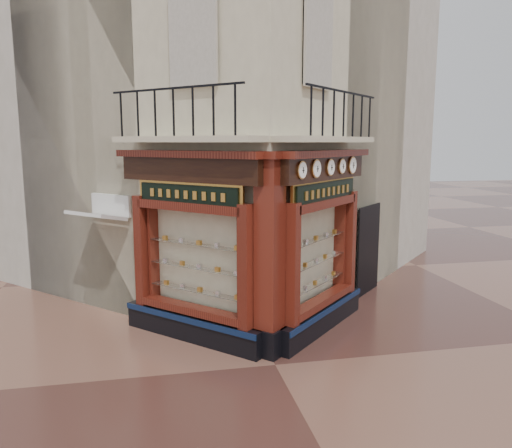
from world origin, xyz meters
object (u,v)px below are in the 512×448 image
object	(u,v)px
signboard_left	(188,194)
clock_b	(316,169)
clock_d	(342,166)
clock_c	(330,167)
corner_pilaster	(270,258)
awning	(101,319)
clock_a	(302,170)
clock_e	(352,165)
signboard_right	(326,192)

from	to	relation	value
signboard_left	clock_b	bearing A→B (deg)	-147.87
clock_b	clock_d	distance (m)	1.25
clock_b	clock_c	distance (m)	0.66
corner_pilaster	awning	bearing A→B (deg)	96.49
clock_a	clock_d	bearing A→B (deg)	0.00
clock_e	clock_d	bearing A→B (deg)	180.00
clock_b	clock_d	xyz separation A→B (m)	(0.88, 0.88, 0.00)
corner_pilaster	clock_b	xyz separation A→B (m)	(1.04, 0.44, 1.67)
clock_b	clock_c	bearing A→B (deg)	0.00
corner_pilaster	clock_d	bearing A→B (deg)	-10.51
signboard_left	signboard_right	distance (m)	2.92
clock_a	clock_b	world-z (taller)	clock_b
clock_a	awning	bearing A→B (deg)	101.16
awning	signboard_left	xyz separation A→B (m)	(2.00, -1.74, 3.10)
clock_d	clock_e	world-z (taller)	clock_e
clock_e	awning	distance (m)	6.91
awning	signboard_left	world-z (taller)	signboard_left
clock_c	clock_d	xyz separation A→B (m)	(0.42, 0.42, 0.00)
clock_b	clock_d	world-z (taller)	clock_b
clock_b	clock_e	xyz separation A→B (m)	(1.29, 1.29, 0.00)
clock_a	signboard_right	bearing A→B (deg)	4.86
clock_b	awning	distance (m)	6.22
corner_pilaster	signboard_right	world-z (taller)	corner_pilaster
clock_d	clock_e	xyz separation A→B (m)	(0.41, 0.41, -0.00)
awning	signboard_right	bearing A→B (deg)	-154.46
clock_d	awning	world-z (taller)	clock_d
clock_c	signboard_left	xyz separation A→B (m)	(-2.97, 0.11, -0.52)
corner_pilaster	clock_c	distance (m)	2.43
corner_pilaster	clock_a	xyz separation A→B (m)	(0.62, 0.02, 1.67)
clock_d	signboard_right	xyz separation A→B (m)	(-0.47, -0.31, -0.52)
clock_d	awning	bearing A→B (deg)	120.17
clock_b	signboard_right	bearing A→B (deg)	8.98
clock_a	clock_b	bearing A→B (deg)	0.00
clock_a	clock_e	size ratio (longest dim) A/B	0.86
clock_d	signboard_left	xyz separation A→B (m)	(-3.39, -0.31, -0.52)
awning	signboard_left	size ratio (longest dim) A/B	0.66
corner_pilaster	clock_b	distance (m)	2.02
clock_c	clock_e	distance (m)	1.17
awning	signboard_right	xyz separation A→B (m)	(4.92, -1.74, 3.10)
clock_d	awning	xyz separation A→B (m)	(-5.39, 1.43, -3.62)
awning	clock_e	bearing A→B (deg)	-144.95
clock_e	clock_a	bearing A→B (deg)	180.00
awning	clock_d	bearing A→B (deg)	-149.83
clock_a	awning	xyz separation A→B (m)	(-4.08, 2.74, -3.62)
clock_b	signboard_left	bearing A→B (deg)	122.13
clock_a	clock_e	bearing A→B (deg)	0.00
clock_a	clock_d	world-z (taller)	clock_a
clock_a	clock_b	distance (m)	0.60
corner_pilaster	clock_e	size ratio (longest dim) A/B	9.86
clock_c	clock_d	bearing A→B (deg)	0.00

